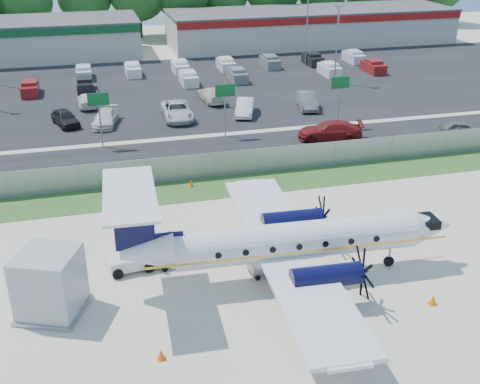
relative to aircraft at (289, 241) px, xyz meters
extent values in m
plane|color=beige|center=(-1.00, 0.85, -2.31)|extent=(170.00, 170.00, 0.00)
cube|color=#2D561E|center=(-1.00, 12.85, -2.30)|extent=(170.00, 4.00, 0.02)
cube|color=black|center=(-1.00, 19.85, -2.30)|extent=(170.00, 8.00, 0.02)
cube|color=black|center=(-1.00, 40.85, -2.30)|extent=(170.00, 32.00, 0.02)
cube|color=gray|center=(-1.00, 14.85, -1.31)|extent=(120.00, 0.02, 1.90)
cube|color=gray|center=(-1.00, 14.85, -0.33)|extent=(120.00, 0.06, 0.06)
cube|color=gray|center=(-1.00, 14.85, -2.26)|extent=(120.00, 0.06, 0.06)
cube|color=beige|center=(25.00, 62.85, 0.19)|extent=(44.00, 12.00, 5.00)
cube|color=#474749|center=(25.00, 62.85, 2.81)|extent=(44.40, 12.40, 0.24)
cube|color=maroon|center=(25.00, 56.75, 2.19)|extent=(44.00, 0.20, 1.00)
cylinder|color=gray|center=(-9.00, 23.85, 0.19)|extent=(0.14, 0.14, 5.00)
cube|color=#0C5923|center=(-9.00, 23.70, 1.99)|extent=(1.80, 0.08, 1.10)
cylinder|color=gray|center=(2.00, 23.85, 0.19)|extent=(0.14, 0.14, 5.00)
cube|color=#0C5923|center=(2.00, 23.70, 1.99)|extent=(1.80, 0.08, 1.10)
cylinder|color=gray|center=(13.00, 23.85, 0.19)|extent=(0.14, 0.14, 5.00)
cube|color=#0C5923|center=(13.00, 23.70, 1.99)|extent=(1.80, 0.08, 1.10)
cylinder|color=gray|center=(19.00, 38.85, 2.19)|extent=(0.18, 0.18, 9.00)
cube|color=gray|center=(19.00, 38.85, 6.69)|extent=(0.90, 0.35, 0.18)
cylinder|color=gray|center=(19.00, 48.85, 2.19)|extent=(0.18, 0.18, 9.00)
cylinder|color=silver|center=(0.43, -0.02, 0.00)|extent=(13.53, 2.74, 2.04)
cone|color=silver|center=(8.32, -0.43, 0.00)|extent=(2.47, 2.16, 2.04)
cone|color=silver|center=(-7.68, 0.40, 0.21)|extent=(2.90, 2.18, 2.04)
cube|color=black|center=(8.10, -0.42, 0.38)|extent=(1.04, 1.45, 0.48)
cube|color=silver|center=(-0.11, 0.01, -0.59)|extent=(4.42, 19.07, 0.24)
cylinder|color=black|center=(0.91, -3.17, -0.43)|extent=(3.71, 1.37, 1.18)
cylinder|color=black|center=(1.23, 3.06, -0.43)|extent=(3.71, 1.37, 1.18)
cube|color=black|center=(-8.21, 0.43, 2.04)|extent=(2.05, 0.30, 3.12)
cube|color=silver|center=(-8.32, 0.43, 3.60)|extent=(2.92, 6.79, 0.15)
cylinder|color=gray|center=(6.01, -0.31, -1.61)|extent=(0.13, 0.13, 1.40)
cylinder|color=black|center=(6.01, -0.31, -2.01)|extent=(0.61, 0.22, 0.60)
cylinder|color=black|center=(-0.27, -3.11, -1.97)|extent=(0.71, 0.47, 0.69)
cylinder|color=black|center=(0.05, 3.12, -1.97)|extent=(0.71, 0.47, 0.69)
cube|color=silver|center=(-8.43, 3.11, -1.77)|extent=(2.64, 1.78, 0.69)
cube|color=silver|center=(-7.94, 3.17, -1.23)|extent=(1.24, 1.41, 0.49)
cube|color=black|center=(-7.50, 3.22, -1.21)|extent=(0.31, 1.10, 0.39)
cylinder|color=black|center=(-9.22, 2.23, -2.02)|extent=(0.62, 0.29, 0.59)
cylinder|color=black|center=(-9.41, 3.76, -2.02)|extent=(0.62, 0.29, 0.59)
cylinder|color=black|center=(-7.45, 2.45, -2.02)|extent=(0.62, 0.29, 0.59)
cylinder|color=black|center=(-7.65, 3.98, -2.02)|extent=(0.62, 0.29, 0.59)
cube|color=gray|center=(-6.17, 2.98, -1.90)|extent=(2.11, 1.68, 0.11)
cube|color=gray|center=(-6.98, 2.67, -1.62)|extent=(0.46, 1.06, 0.55)
cube|color=gray|center=(-5.35, 3.29, -1.62)|extent=(0.46, 1.06, 0.55)
cylinder|color=black|center=(-6.59, 2.28, -2.15)|extent=(0.35, 0.22, 0.33)
cylinder|color=black|center=(-6.95, 3.23, -2.15)|extent=(0.35, 0.22, 0.33)
cylinder|color=black|center=(-5.39, 2.74, -2.15)|extent=(0.35, 0.22, 0.33)
cylinder|color=black|center=(-5.75, 3.69, -2.15)|extent=(0.35, 0.22, 0.33)
cube|color=gray|center=(-1.20, 0.69, -1.92)|extent=(1.88, 1.30, 0.10)
cube|color=gray|center=(-2.02, 0.56, -1.66)|extent=(0.23, 1.04, 0.52)
cube|color=gray|center=(-0.39, 0.82, -1.66)|extent=(0.23, 1.04, 0.52)
cylinder|color=black|center=(-1.73, 0.12, -2.16)|extent=(0.33, 0.15, 0.31)
cylinder|color=black|center=(-1.88, 1.06, -2.16)|extent=(0.33, 0.15, 0.31)
cylinder|color=black|center=(-0.53, 0.31, -2.16)|extent=(0.33, 0.15, 0.31)
cylinder|color=black|center=(-0.68, 1.25, -2.16)|extent=(0.33, 0.15, 0.31)
cube|color=#A8ABAF|center=(-12.63, -0.03, -0.61)|extent=(3.73, 3.73, 3.41)
cube|color=gray|center=(-12.63, -0.03, -2.20)|extent=(4.02, 4.02, 0.23)
cone|color=orange|center=(6.47, -4.34, -2.02)|extent=(0.39, 0.39, 0.58)
cube|color=orange|center=(6.47, -4.34, -2.30)|extent=(0.41, 0.41, 0.03)
cone|color=orange|center=(-7.79, -5.05, -2.03)|extent=(0.38, 0.38, 0.56)
cube|color=orange|center=(-7.79, -5.05, -2.30)|extent=(0.40, 0.40, 0.03)
cone|color=orange|center=(-3.04, 13.53, -2.04)|extent=(0.37, 0.37, 0.55)
cube|color=orange|center=(-3.04, 13.53, -2.30)|extent=(0.39, 0.39, 0.03)
imported|color=maroon|center=(10.92, 20.59, -2.31)|extent=(6.15, 3.72, 1.67)
imported|color=#595B5E|center=(22.94, 18.34, -2.31)|extent=(4.57, 3.16, 1.45)
imported|color=black|center=(-12.13, 30.70, -2.31)|extent=(3.09, 4.74, 1.50)
imported|color=beige|center=(-8.39, 29.81, -2.31)|extent=(3.06, 5.24, 1.43)
imported|color=silver|center=(-1.40, 30.03, -2.31)|extent=(2.87, 6.02, 1.66)
imported|color=silver|center=(5.45, 29.64, -2.31)|extent=(3.15, 5.05, 1.57)
imported|color=#595B5E|center=(12.29, 30.22, -2.31)|extent=(2.63, 5.22, 1.64)
imported|color=silver|center=(-9.93, 36.62, -2.31)|extent=(2.09, 4.81, 1.38)
imported|color=beige|center=(3.16, 35.13, -2.31)|extent=(2.65, 5.45, 1.53)
camera|label=1|loc=(-9.77, -26.96, 16.16)|focal=45.00mm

